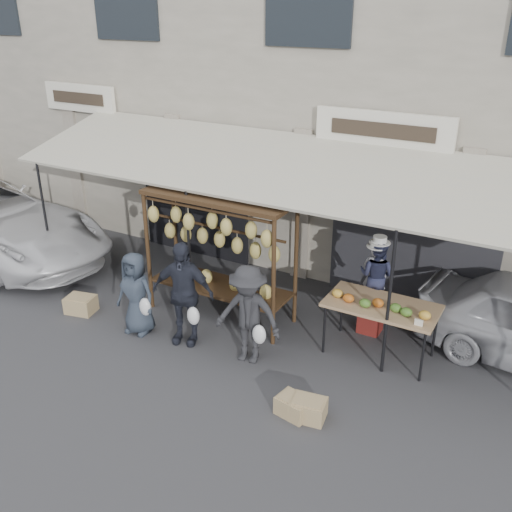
{
  "coord_description": "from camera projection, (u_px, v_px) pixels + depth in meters",
  "views": [
    {
      "loc": [
        4.38,
        -6.03,
        5.13
      ],
      "look_at": [
        0.17,
        1.4,
        1.3
      ],
      "focal_mm": 40.0,
      "sensor_mm": 36.0,
      "label": 1
    }
  ],
  "objects": [
    {
      "name": "ground_plane",
      "position": [
        202.0,
        362.0,
        8.85
      ],
      "size": [
        90.0,
        90.0,
        0.0
      ],
      "primitive_type": "plane",
      "color": "#2D2D30"
    },
    {
      "name": "shophouse",
      "position": [
        363.0,
        75.0,
        12.52
      ],
      "size": [
        24.0,
        6.15,
        7.3
      ],
      "color": "#A99E8E",
      "rests_on": "ground_plane"
    },
    {
      "name": "awning",
      "position": [
        273.0,
        167.0,
        9.61
      ],
      "size": [
        10.0,
        2.35,
        2.92
      ],
      "color": "#B9B199",
      "rests_on": "ground_plane"
    },
    {
      "name": "banana_rack",
      "position": [
        218.0,
        234.0,
        9.55
      ],
      "size": [
        2.6,
        0.9,
        2.24
      ],
      "color": "#352212",
      "rests_on": "ground_plane"
    },
    {
      "name": "produce_table",
      "position": [
        381.0,
        307.0,
        8.67
      ],
      "size": [
        1.7,
        0.9,
        1.04
      ],
      "color": "#A68558",
      "rests_on": "ground_plane"
    },
    {
      "name": "vendor_left",
      "position": [
        374.0,
        275.0,
        9.27
      ],
      "size": [
        0.41,
        0.27,
        1.09
      ],
      "primitive_type": "imported",
      "rotation": [
        0.0,
        0.0,
        3.11
      ],
      "color": "#9899A2",
      "rests_on": "stool_left"
    },
    {
      "name": "vendor_right",
      "position": [
        376.0,
        276.0,
        9.25
      ],
      "size": [
        0.64,
        0.52,
        1.23
      ],
      "primitive_type": "imported",
      "rotation": [
        0.0,
        0.0,
        3.04
      ],
      "color": "#262946",
      "rests_on": "stool_right"
    },
    {
      "name": "customer_left",
      "position": [
        136.0,
        293.0,
        9.41
      ],
      "size": [
        0.72,
        0.49,
        1.43
      ],
      "primitive_type": "imported",
      "rotation": [
        0.0,
        0.0,
        0.05
      ],
      "color": "#2B3440",
      "rests_on": "ground_plane"
    },
    {
      "name": "customer_mid",
      "position": [
        183.0,
        293.0,
        9.07
      ],
      "size": [
        1.1,
        0.68,
        1.75
      ],
      "primitive_type": "imported",
      "rotation": [
        0.0,
        0.0,
        0.26
      ],
      "color": "#22252F",
      "rests_on": "ground_plane"
    },
    {
      "name": "customer_right",
      "position": [
        248.0,
        315.0,
        8.6
      ],
      "size": [
        1.11,
        0.74,
        1.6
      ],
      "primitive_type": "imported",
      "rotation": [
        0.0,
        0.0,
        0.15
      ],
      "color": "#27272A",
      "rests_on": "ground_plane"
    },
    {
      "name": "stool_left",
      "position": [
        370.0,
        318.0,
        9.6
      ],
      "size": [
        0.43,
        0.43,
        0.5
      ],
      "primitive_type": "cube",
      "rotation": [
        0.0,
        0.0,
        -0.23
      ],
      "color": "maroon",
      "rests_on": "ground_plane"
    },
    {
      "name": "stool_right",
      "position": [
        372.0,
        320.0,
        9.59
      ],
      "size": [
        0.34,
        0.34,
        0.43
      ],
      "primitive_type": "cube",
      "rotation": [
        0.0,
        0.0,
        0.09
      ],
      "color": "maroon",
      "rests_on": "ground_plane"
    },
    {
      "name": "crate_near_a",
      "position": [
        294.0,
        406.0,
        7.69
      ],
      "size": [
        0.49,
        0.41,
        0.26
      ],
      "primitive_type": "cube",
      "rotation": [
        0.0,
        0.0,
        -0.18
      ],
      "color": "tan",
      "rests_on": "ground_plane"
    },
    {
      "name": "crate_near_b",
      "position": [
        308.0,
        409.0,
        7.62
      ],
      "size": [
        0.51,
        0.42,
        0.28
      ],
      "primitive_type": "cube",
      "rotation": [
        0.0,
        0.0,
        0.15
      ],
      "color": "tan",
      "rests_on": "ground_plane"
    },
    {
      "name": "crate_far",
      "position": [
        81.0,
        304.0,
        10.23
      ],
      "size": [
        0.57,
        0.48,
        0.3
      ],
      "primitive_type": "cube",
      "rotation": [
        0.0,
        0.0,
        0.23
      ],
      "color": "tan",
      "rests_on": "ground_plane"
    }
  ]
}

